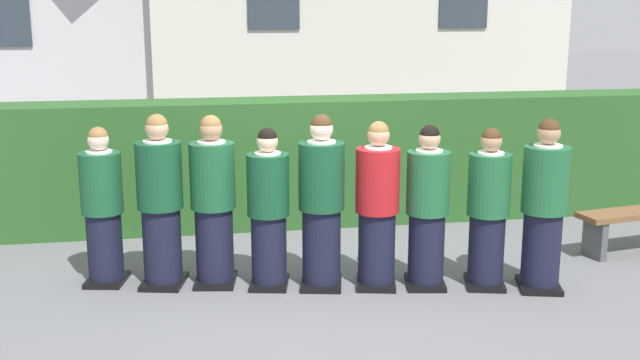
{
  "coord_description": "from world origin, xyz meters",
  "views": [
    {
      "loc": [
        -1.25,
        -7.15,
        2.73
      ],
      "look_at": [
        0.0,
        0.0,
        1.05
      ],
      "focal_mm": 44.18,
      "sensor_mm": 36.0,
      "label": 1
    }
  ],
  "objects_px": {
    "student_front_row_3": "(268,212)",
    "student_in_red_blazer": "(377,209)",
    "student_front_row_7": "(488,212)",
    "student_front_row_8": "(544,209)",
    "student_front_row_2": "(213,205)",
    "wooden_bench": "(637,221)",
    "student_front_row_1": "(160,205)",
    "student_front_row_4": "(321,206)",
    "student_front_row_6": "(427,211)",
    "student_front_row_0": "(103,210)"
  },
  "relations": [
    {
      "from": "student_front_row_3",
      "to": "student_in_red_blazer",
      "type": "xyz_separation_m",
      "value": [
        1.02,
        -0.17,
        0.03
      ]
    },
    {
      "from": "student_front_row_7",
      "to": "student_front_row_8",
      "type": "relative_size",
      "value": 0.94
    },
    {
      "from": "student_front_row_3",
      "to": "student_front_row_8",
      "type": "bearing_deg",
      "value": -11.42
    },
    {
      "from": "student_front_row_2",
      "to": "wooden_bench",
      "type": "height_order",
      "value": "student_front_row_2"
    },
    {
      "from": "student_front_row_1",
      "to": "student_front_row_3",
      "type": "relative_size",
      "value": 1.08
    },
    {
      "from": "student_front_row_3",
      "to": "student_front_row_1",
      "type": "bearing_deg",
      "value": 168.34
    },
    {
      "from": "student_front_row_2",
      "to": "student_front_row_4",
      "type": "bearing_deg",
      "value": -13.68
    },
    {
      "from": "student_front_row_2",
      "to": "student_front_row_1",
      "type": "bearing_deg",
      "value": 174.15
    },
    {
      "from": "student_front_row_2",
      "to": "student_in_red_blazer",
      "type": "height_order",
      "value": "student_front_row_2"
    },
    {
      "from": "student_front_row_4",
      "to": "wooden_bench",
      "type": "height_order",
      "value": "student_front_row_4"
    },
    {
      "from": "student_front_row_6",
      "to": "wooden_bench",
      "type": "relative_size",
      "value": 1.09
    },
    {
      "from": "student_front_row_2",
      "to": "student_in_red_blazer",
      "type": "xyz_separation_m",
      "value": [
        1.54,
        -0.33,
        -0.02
      ]
    },
    {
      "from": "student_front_row_1",
      "to": "student_front_row_2",
      "type": "relative_size",
      "value": 1.01
    },
    {
      "from": "student_in_red_blazer",
      "to": "student_front_row_8",
      "type": "xyz_separation_m",
      "value": [
        1.53,
        -0.34,
        0.02
      ]
    },
    {
      "from": "student_front_row_4",
      "to": "student_front_row_6",
      "type": "distance_m",
      "value": 1.01
    },
    {
      "from": "student_front_row_7",
      "to": "wooden_bench",
      "type": "bearing_deg",
      "value": 19.03
    },
    {
      "from": "student_front_row_0",
      "to": "student_front_row_6",
      "type": "height_order",
      "value": "student_front_row_6"
    },
    {
      "from": "student_front_row_8",
      "to": "student_front_row_6",
      "type": "bearing_deg",
      "value": 166.19
    },
    {
      "from": "wooden_bench",
      "to": "student_front_row_3",
      "type": "bearing_deg",
      "value": -175.31
    },
    {
      "from": "student_front_row_8",
      "to": "wooden_bench",
      "type": "distance_m",
      "value": 1.8
    },
    {
      "from": "student_front_row_0",
      "to": "student_in_red_blazer",
      "type": "xyz_separation_m",
      "value": [
        2.59,
        -0.54,
        0.03
      ]
    },
    {
      "from": "wooden_bench",
      "to": "student_in_red_blazer",
      "type": "bearing_deg",
      "value": -170.54
    },
    {
      "from": "student_front_row_4",
      "to": "student_front_row_3",
      "type": "bearing_deg",
      "value": 169.94
    },
    {
      "from": "student_front_row_1",
      "to": "student_front_row_6",
      "type": "distance_m",
      "value": 2.55
    },
    {
      "from": "student_front_row_2",
      "to": "student_front_row_3",
      "type": "relative_size",
      "value": 1.07
    },
    {
      "from": "student_front_row_4",
      "to": "student_front_row_8",
      "type": "height_order",
      "value": "student_front_row_4"
    },
    {
      "from": "student_front_row_4",
      "to": "student_in_red_blazer",
      "type": "relative_size",
      "value": 1.04
    },
    {
      "from": "student_front_row_7",
      "to": "wooden_bench",
      "type": "relative_size",
      "value": 1.08
    },
    {
      "from": "student_front_row_6",
      "to": "wooden_bench",
      "type": "distance_m",
      "value": 2.68
    },
    {
      "from": "student_front_row_0",
      "to": "student_front_row_6",
      "type": "distance_m",
      "value": 3.13
    },
    {
      "from": "student_front_row_2",
      "to": "wooden_bench",
      "type": "xyz_separation_m",
      "value": [
        4.59,
        0.18,
        -0.44
      ]
    },
    {
      "from": "student_front_row_4",
      "to": "student_front_row_6",
      "type": "bearing_deg",
      "value": -9.51
    },
    {
      "from": "student_front_row_8",
      "to": "student_in_red_blazer",
      "type": "bearing_deg",
      "value": 167.41
    },
    {
      "from": "student_front_row_1",
      "to": "student_front_row_8",
      "type": "bearing_deg",
      "value": -11.49
    },
    {
      "from": "student_front_row_2",
      "to": "student_front_row_7",
      "type": "xyz_separation_m",
      "value": [
        2.58,
        -0.52,
        -0.05
      ]
    },
    {
      "from": "student_front_row_6",
      "to": "student_front_row_3",
      "type": "bearing_deg",
      "value": 170.31
    },
    {
      "from": "student_front_row_1",
      "to": "student_front_row_7",
      "type": "xyz_separation_m",
      "value": [
        3.08,
        -0.57,
        -0.06
      ]
    },
    {
      "from": "student_front_row_0",
      "to": "student_front_row_7",
      "type": "relative_size",
      "value": 1.0
    },
    {
      "from": "student_front_row_4",
      "to": "wooden_bench",
      "type": "xyz_separation_m",
      "value": [
        3.58,
        0.42,
        -0.45
      ]
    },
    {
      "from": "student_front_row_0",
      "to": "student_front_row_2",
      "type": "relative_size",
      "value": 0.93
    },
    {
      "from": "student_front_row_6",
      "to": "student_front_row_2",
      "type": "bearing_deg",
      "value": 168.38
    },
    {
      "from": "student_front_row_0",
      "to": "student_front_row_1",
      "type": "xyz_separation_m",
      "value": [
        0.55,
        -0.15,
        0.06
      ]
    },
    {
      "from": "student_front_row_4",
      "to": "student_front_row_7",
      "type": "height_order",
      "value": "student_front_row_4"
    },
    {
      "from": "student_front_row_1",
      "to": "student_front_row_2",
      "type": "xyz_separation_m",
      "value": [
        0.5,
        -0.05,
        -0.01
      ]
    },
    {
      "from": "student_in_red_blazer",
      "to": "student_front_row_7",
      "type": "bearing_deg",
      "value": -10.11
    },
    {
      "from": "student_front_row_7",
      "to": "wooden_bench",
      "type": "xyz_separation_m",
      "value": [
        2.01,
        0.69,
        -0.39
      ]
    },
    {
      "from": "student_front_row_3",
      "to": "student_front_row_8",
      "type": "xyz_separation_m",
      "value": [
        2.56,
        -0.52,
        0.05
      ]
    },
    {
      "from": "student_front_row_1",
      "to": "student_front_row_4",
      "type": "xyz_separation_m",
      "value": [
        1.51,
        -0.3,
        0.0
      ]
    },
    {
      "from": "student_in_red_blazer",
      "to": "student_front_row_6",
      "type": "relative_size",
      "value": 1.02
    },
    {
      "from": "student_front_row_7",
      "to": "student_front_row_8",
      "type": "xyz_separation_m",
      "value": [
        0.49,
        -0.16,
        0.05
      ]
    }
  ]
}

